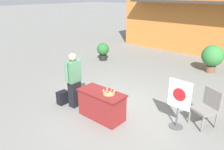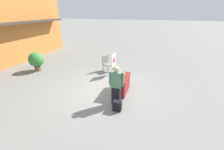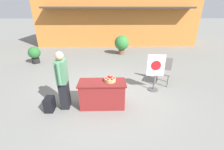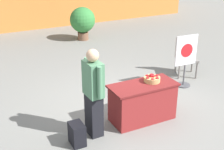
{
  "view_description": "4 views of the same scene",
  "coord_description": "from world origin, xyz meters",
  "px_view_note": "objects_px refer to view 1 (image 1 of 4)",
  "views": [
    {
      "loc": [
        3.83,
        -4.64,
        3.37
      ],
      "look_at": [
        -0.09,
        -0.08,
        1.09
      ],
      "focal_mm": 35.0,
      "sensor_mm": 36.0,
      "label": 1
    },
    {
      "loc": [
        -6.3,
        -2.16,
        3.71
      ],
      "look_at": [
        -0.26,
        -0.31,
        0.97
      ],
      "focal_mm": 24.0,
      "sensor_mm": 36.0,
      "label": 2
    },
    {
      "loc": [
        0.23,
        -4.6,
        2.69
      ],
      "look_at": [
        0.35,
        -0.28,
        0.84
      ],
      "focal_mm": 24.0,
      "sensor_mm": 36.0,
      "label": 3
    },
    {
      "loc": [
        -3.08,
        -5.46,
        3.41
      ],
      "look_at": [
        -0.43,
        -0.25,
        0.93
      ],
      "focal_mm": 50.0,
      "sensor_mm": 36.0,
      "label": 4
    }
  ],
  "objects_px": {
    "poster_board": "(179,102)",
    "person_visitor": "(74,80)",
    "potted_plant_far_right": "(212,57)",
    "potted_plant_near_right": "(103,50)",
    "apple_basket": "(109,92)",
    "backpack": "(63,98)",
    "display_table": "(102,105)",
    "patio_chair": "(208,106)"
  },
  "relations": [
    {
      "from": "patio_chair",
      "to": "potted_plant_far_right",
      "type": "xyz_separation_m",
      "value": [
        -1.29,
        4.41,
        0.15
      ]
    },
    {
      "from": "display_table",
      "to": "poster_board",
      "type": "height_order",
      "value": "poster_board"
    },
    {
      "from": "patio_chair",
      "to": "potted_plant_far_right",
      "type": "relative_size",
      "value": 0.83
    },
    {
      "from": "apple_basket",
      "to": "patio_chair",
      "type": "height_order",
      "value": "patio_chair"
    },
    {
      "from": "display_table",
      "to": "patio_chair",
      "type": "distance_m",
      "value": 2.84
    },
    {
      "from": "person_visitor",
      "to": "potted_plant_far_right",
      "type": "bearing_deg",
      "value": 67.49
    },
    {
      "from": "person_visitor",
      "to": "patio_chair",
      "type": "height_order",
      "value": "person_visitor"
    },
    {
      "from": "patio_chair",
      "to": "person_visitor",
      "type": "bearing_deg",
      "value": -39.35
    },
    {
      "from": "person_visitor",
      "to": "backpack",
      "type": "bearing_deg",
      "value": -160.61
    },
    {
      "from": "potted_plant_far_right",
      "to": "potted_plant_near_right",
      "type": "height_order",
      "value": "potted_plant_far_right"
    },
    {
      "from": "potted_plant_far_right",
      "to": "potted_plant_near_right",
      "type": "distance_m",
      "value": 5.26
    },
    {
      "from": "potted_plant_near_right",
      "to": "backpack",
      "type": "bearing_deg",
      "value": -62.15
    },
    {
      "from": "backpack",
      "to": "potted_plant_near_right",
      "type": "distance_m",
      "value": 5.0
    },
    {
      "from": "poster_board",
      "to": "display_table",
      "type": "bearing_deg",
      "value": -60.76
    },
    {
      "from": "potted_plant_far_right",
      "to": "backpack",
      "type": "bearing_deg",
      "value": -112.94
    },
    {
      "from": "person_visitor",
      "to": "potted_plant_far_right",
      "type": "relative_size",
      "value": 1.39
    },
    {
      "from": "potted_plant_far_right",
      "to": "poster_board",
      "type": "bearing_deg",
      "value": -81.57
    },
    {
      "from": "potted_plant_near_right",
      "to": "potted_plant_far_right",
      "type": "bearing_deg",
      "value": 19.65
    },
    {
      "from": "patio_chair",
      "to": "potted_plant_near_right",
      "type": "relative_size",
      "value": 1.12
    },
    {
      "from": "backpack",
      "to": "poster_board",
      "type": "bearing_deg",
      "value": 18.82
    },
    {
      "from": "apple_basket",
      "to": "potted_plant_near_right",
      "type": "xyz_separation_m",
      "value": [
        -4.09,
        4.15,
        -0.33
      ]
    },
    {
      "from": "display_table",
      "to": "poster_board",
      "type": "bearing_deg",
      "value": 26.91
    },
    {
      "from": "poster_board",
      "to": "patio_chair",
      "type": "bearing_deg",
      "value": 141.14
    },
    {
      "from": "apple_basket",
      "to": "poster_board",
      "type": "distance_m",
      "value": 1.84
    },
    {
      "from": "backpack",
      "to": "potted_plant_far_right",
      "type": "bearing_deg",
      "value": 67.06
    },
    {
      "from": "apple_basket",
      "to": "person_visitor",
      "type": "distance_m",
      "value": 1.35
    },
    {
      "from": "poster_board",
      "to": "potted_plant_far_right",
      "type": "xyz_separation_m",
      "value": [
        -0.75,
        5.03,
        -0.01
      ]
    },
    {
      "from": "poster_board",
      "to": "patio_chair",
      "type": "height_order",
      "value": "poster_board"
    },
    {
      "from": "person_visitor",
      "to": "poster_board",
      "type": "distance_m",
      "value": 3.11
    },
    {
      "from": "apple_basket",
      "to": "potted_plant_near_right",
      "type": "height_order",
      "value": "apple_basket"
    },
    {
      "from": "backpack",
      "to": "potted_plant_far_right",
      "type": "relative_size",
      "value": 0.34
    },
    {
      "from": "display_table",
      "to": "person_visitor",
      "type": "height_order",
      "value": "person_visitor"
    },
    {
      "from": "poster_board",
      "to": "apple_basket",
      "type": "bearing_deg",
      "value": -58.65
    },
    {
      "from": "apple_basket",
      "to": "person_visitor",
      "type": "relative_size",
      "value": 0.19
    },
    {
      "from": "apple_basket",
      "to": "poster_board",
      "type": "height_order",
      "value": "poster_board"
    },
    {
      "from": "patio_chair",
      "to": "potted_plant_near_right",
      "type": "xyz_separation_m",
      "value": [
        -6.23,
        2.65,
        -0.05
      ]
    },
    {
      "from": "poster_board",
      "to": "person_visitor",
      "type": "bearing_deg",
      "value": -69.27
    },
    {
      "from": "display_table",
      "to": "potted_plant_far_right",
      "type": "bearing_deg",
      "value": 79.63
    },
    {
      "from": "backpack",
      "to": "patio_chair",
      "type": "distance_m",
      "value": 4.3
    },
    {
      "from": "person_visitor",
      "to": "potted_plant_far_right",
      "type": "xyz_separation_m",
      "value": [
        2.2,
        6.01,
        -0.15
      ]
    },
    {
      "from": "display_table",
      "to": "person_visitor",
      "type": "relative_size",
      "value": 0.81
    },
    {
      "from": "apple_basket",
      "to": "backpack",
      "type": "xyz_separation_m",
      "value": [
        -1.76,
        -0.26,
        -0.65
      ]
    }
  ]
}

